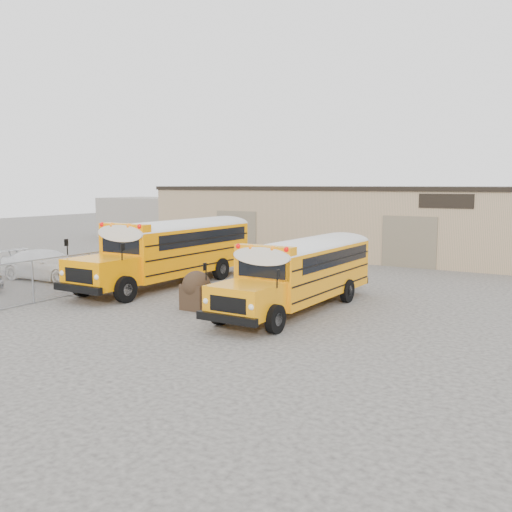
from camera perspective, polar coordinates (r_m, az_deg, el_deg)
The scene contains 9 objects.
ground at distance 22.81m, azimuth -5.95°, elevation -5.08°, with size 120.00×120.00×0.00m, color #393734.
warehouse at distance 40.12m, azimuth 11.64°, elevation 3.54°, with size 30.20×10.20×4.67m.
chainlink_fence at distance 28.75m, azimuth -11.86°, elevation -0.82°, with size 0.07×18.07×1.81m.
distant_building_left at distance 53.38m, azimuth -10.42°, elevation 3.83°, with size 8.00×6.00×3.60m, color gray.
school_bus_left at distance 33.15m, azimuth -1.04°, elevation 2.01°, with size 3.28×10.85×3.17m.
school_bus_right at distance 27.42m, azimuth 10.11°, elevation 0.30°, with size 2.55×9.44×2.75m.
tarp_bundle at distance 22.21m, azimuth -5.98°, elevation -3.37°, with size 1.11×1.11×1.51m.
car_white at distance 30.87m, azimuth -20.16°, elevation -0.85°, with size 2.10×5.16×1.50m, color white.
car_dark at distance 36.48m, azimuth -12.53°, elevation 0.60°, with size 1.59×4.56×1.50m, color black.
Camera 1 is at (13.58, -17.68, 4.84)m, focal length 40.00 mm.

